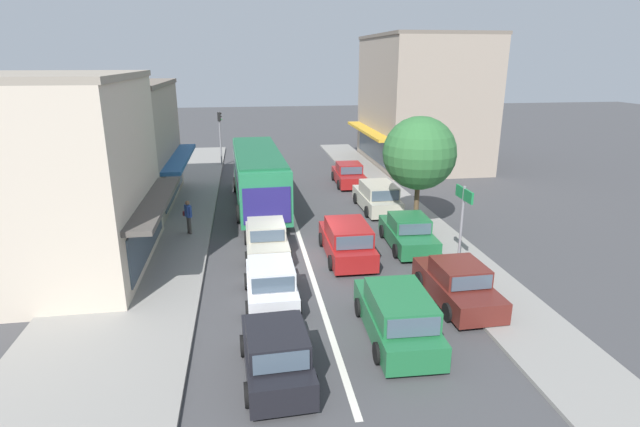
{
  "coord_description": "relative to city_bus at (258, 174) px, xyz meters",
  "views": [
    {
      "loc": [
        -2.37,
        -19.47,
        8.18
      ],
      "look_at": [
        0.96,
        2.59,
        1.2
      ],
      "focal_mm": 28.0,
      "sensor_mm": 36.0,
      "label": 1
    }
  ],
  "objects": [
    {
      "name": "shopfront_corner_near",
      "position": [
        -8.48,
        -8.07,
        1.95
      ],
      "size": [
        8.5,
        8.43,
        7.66
      ],
      "color": "beige",
      "rests_on": "ground"
    },
    {
      "name": "pedestrian_with_handbag_near",
      "position": [
        -3.48,
        -4.7,
        -0.81
      ],
      "size": [
        0.48,
        0.62,
        1.63
      ],
      "color": "#4C4742",
      "rests_on": "sidewalk_left"
    },
    {
      "name": "kerb_right",
      "position": [
        7.9,
        -2.43,
        -1.82
      ],
      "size": [
        2.8,
        44.0,
        0.12
      ],
      "primitive_type": "cube",
      "color": "gray",
      "rests_on": "ground"
    },
    {
      "name": "building_right_far",
      "position": [
        13.19,
        10.39,
        3.06
      ],
      "size": [
        8.7,
        11.41,
        9.89
      ],
      "color": "gray",
      "rests_on": "ground"
    },
    {
      "name": "lane_centre_line",
      "position": [
        1.7,
        -4.43,
        -1.88
      ],
      "size": [
        0.2,
        28.0,
        0.01
      ],
      "primitive_type": "cube",
      "color": "silver",
      "rests_on": "ground"
    },
    {
      "name": "sidewalk_left",
      "position": [
        -5.1,
        -2.43,
        -1.81
      ],
      "size": [
        5.2,
        44.0,
        0.14
      ],
      "primitive_type": "cube",
      "color": "gray",
      "rests_on": "ground"
    },
    {
      "name": "parked_sedan_kerb_front",
      "position": [
        6.42,
        -12.99,
        -1.22
      ],
      "size": [
        1.98,
        4.24,
        1.47
      ],
      "color": "#561E19",
      "rests_on": "ground"
    },
    {
      "name": "ground_plane",
      "position": [
        1.7,
        -8.43,
        -1.88
      ],
      "size": [
        140.0,
        140.0,
        0.0
      ],
      "primitive_type": "plane",
      "color": "#3F3F42"
    },
    {
      "name": "parked_wagon_kerb_third",
      "position": [
        6.5,
        -1.85,
        -1.14
      ],
      "size": [
        1.98,
        4.52,
        1.58
      ],
      "color": "#B7B29E",
      "rests_on": "ground"
    },
    {
      "name": "parked_sedan_kerb_rear",
      "position": [
        6.13,
        4.18,
        -1.22
      ],
      "size": [
        1.99,
        4.25,
        1.47
      ],
      "color": "maroon",
      "rests_on": "ground"
    },
    {
      "name": "hatchback_behind_bus_mid",
      "position": [
        -0.1,
        -16.39,
        -1.17
      ],
      "size": [
        1.95,
        3.77,
        1.54
      ],
      "color": "black",
      "rests_on": "ground"
    },
    {
      "name": "wagon_adjacent_lane_trail",
      "position": [
        3.65,
        -14.97,
        -1.14
      ],
      "size": [
        2.03,
        4.55,
        1.58
      ],
      "color": "#1E6638",
      "rests_on": "ground"
    },
    {
      "name": "hatchback_adjacent_lane_lead",
      "position": [
        0.01,
        -12.09,
        -1.17
      ],
      "size": [
        1.85,
        3.72,
        1.54
      ],
      "color": "silver",
      "rests_on": "ground"
    },
    {
      "name": "street_tree_right",
      "position": [
        7.53,
        -5.36,
        1.95
      ],
      "size": [
        3.5,
        3.5,
        5.59
      ],
      "color": "brown",
      "rests_on": "ground"
    },
    {
      "name": "shopfront_mid_block",
      "position": [
        -8.47,
        1.15,
        1.58
      ],
      "size": [
        8.33,
        9.22,
        6.94
      ],
      "color": "gray",
      "rests_on": "ground"
    },
    {
      "name": "directional_road_sign",
      "position": [
        7.38,
        -10.87,
        0.8
      ],
      "size": [
        0.1,
        1.4,
        3.6
      ],
      "color": "gray",
      "rests_on": "ground"
    },
    {
      "name": "wagon_queue_far_back",
      "position": [
        3.43,
        -8.42,
        -1.14
      ],
      "size": [
        1.97,
        4.51,
        1.58
      ],
      "color": "maroon",
      "rests_on": "ground"
    },
    {
      "name": "city_bus",
      "position": [
        0.0,
        0.0,
        0.0
      ],
      "size": [
        3.05,
        10.95,
        3.23
      ],
      "color": "#237A4C",
      "rests_on": "ground"
    },
    {
      "name": "sedan_queue_gap_filler",
      "position": [
        0.07,
        -7.5,
        -1.22
      ],
      "size": [
        1.93,
        4.21,
        1.47
      ],
      "color": "#B7B29E",
      "rests_on": "ground"
    },
    {
      "name": "parked_sedan_kerb_second",
      "position": [
        6.4,
        -7.6,
        -1.22
      ],
      "size": [
        2.02,
        4.26,
        1.47
      ],
      "color": "#1E6638",
      "rests_on": "ground"
    },
    {
      "name": "traffic_light_downstreet",
      "position": [
        -2.55,
        11.62,
        0.97
      ],
      "size": [
        0.33,
        0.24,
        4.2
      ],
      "color": "gray",
      "rests_on": "ground"
    }
  ]
}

